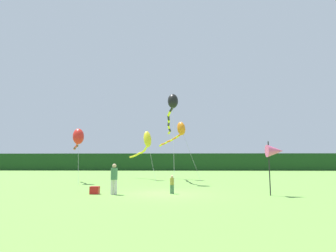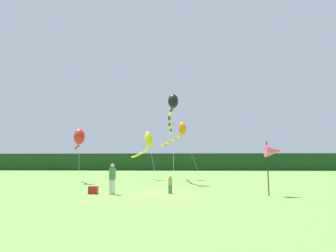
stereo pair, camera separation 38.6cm
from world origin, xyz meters
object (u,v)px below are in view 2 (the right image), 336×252
at_px(kite_black, 172,106).
at_px(kite_red, 79,137).
at_px(banner_flag_pole, 273,151).
at_px(kite_yellow, 147,142).
at_px(cooler_box, 93,190).
at_px(person_adult, 112,177).
at_px(kite_orange, 181,130).
at_px(person_child, 170,183).

bearing_deg(kite_black, kite_red, -179.18).
height_order(banner_flag_pole, kite_yellow, kite_yellow).
distance_m(cooler_box, kite_black, 11.27).
relative_size(person_adult, kite_orange, 0.28).
bearing_deg(kite_orange, kite_yellow, -171.68).
xyz_separation_m(kite_orange, kite_black, (-0.74, -5.43, 1.53)).
bearing_deg(cooler_box, person_child, 3.74).
relative_size(person_adult, kite_red, 0.35).
bearing_deg(kite_red, kite_black, 0.82).
bearing_deg(kite_orange, person_child, -92.77).
height_order(kite_orange, kite_red, kite_orange).
xyz_separation_m(banner_flag_pole, kite_orange, (-5.08, 14.01, 2.78)).
bearing_deg(person_adult, kite_black, 69.15).
distance_m(kite_red, kite_black, 8.68).
distance_m(kite_orange, kite_red, 10.62).
bearing_deg(person_adult, kite_red, 121.57).
distance_m(cooler_box, kite_yellow, 13.64).
height_order(person_child, cooler_box, person_child).
bearing_deg(person_child, kite_black, 90.73).
xyz_separation_m(kite_yellow, kite_orange, (3.55, 0.52, 1.26)).
bearing_deg(person_adult, kite_yellow, 88.40).
distance_m(cooler_box, kite_red, 9.67).
bearing_deg(banner_flag_pole, kite_black, 124.15).
relative_size(kite_red, kite_black, 0.46).
xyz_separation_m(person_adult, cooler_box, (-1.14, 0.20, -0.74)).
distance_m(kite_yellow, kite_black, 6.31).
height_order(banner_flag_pole, kite_orange, kite_orange).
height_order(kite_yellow, kite_orange, kite_orange).
distance_m(person_child, cooler_box, 4.44).
relative_size(kite_yellow, kite_black, 0.61).
xyz_separation_m(person_adult, person_child, (3.28, 0.49, -0.37)).
relative_size(kite_orange, kite_red, 1.28).
relative_size(cooler_box, banner_flag_pole, 0.17).
height_order(cooler_box, kite_orange, kite_orange).
bearing_deg(kite_orange, kite_black, -97.78).
bearing_deg(banner_flag_pole, person_child, 172.66).
height_order(cooler_box, kite_red, kite_red).
bearing_deg(kite_yellow, cooler_box, -96.59).
relative_size(kite_yellow, kite_red, 1.33).
bearing_deg(kite_yellow, kite_orange, 8.32).
height_order(person_adult, cooler_box, person_adult).
distance_m(person_adult, person_child, 3.33).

